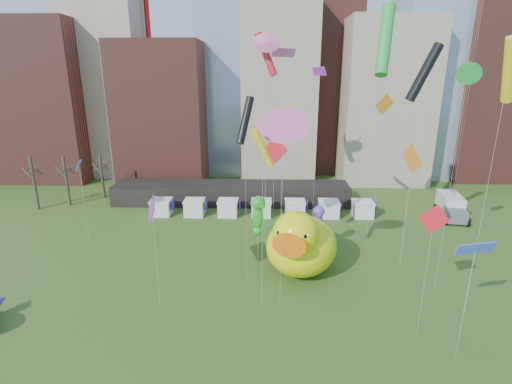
{
  "coord_description": "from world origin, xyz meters",
  "views": [
    {
      "loc": [
        1.61,
        -18.01,
        20.36
      ],
      "look_at": [
        0.9,
        9.08,
        12.0
      ],
      "focal_mm": 27.0,
      "sensor_mm": 36.0,
      "label": 1
    }
  ],
  "objects_px": {
    "big_duck": "(300,243)",
    "small_duck": "(317,234)",
    "seahorse_green": "(258,212)",
    "box_truck": "(451,206)",
    "seahorse_purple": "(318,219)"
  },
  "relations": [
    {
      "from": "big_duck",
      "to": "small_duck",
      "type": "bearing_deg",
      "value": 87.33
    },
    {
      "from": "small_duck",
      "to": "seahorse_green",
      "type": "distance_m",
      "value": 9.08
    },
    {
      "from": "big_duck",
      "to": "box_truck",
      "type": "xyz_separation_m",
      "value": [
        23.75,
        17.8,
        -1.91
      ]
    },
    {
      "from": "big_duck",
      "to": "seahorse_green",
      "type": "height_order",
      "value": "big_duck"
    },
    {
      "from": "big_duck",
      "to": "box_truck",
      "type": "bearing_deg",
      "value": 55.3
    },
    {
      "from": "small_duck",
      "to": "seahorse_green",
      "type": "bearing_deg",
      "value": -130.17
    },
    {
      "from": "small_duck",
      "to": "box_truck",
      "type": "height_order",
      "value": "small_duck"
    },
    {
      "from": "small_duck",
      "to": "seahorse_green",
      "type": "relative_size",
      "value": 0.64
    },
    {
      "from": "big_duck",
      "to": "small_duck",
      "type": "xyz_separation_m",
      "value": [
        2.74,
        7.09,
        -2.01
      ]
    },
    {
      "from": "big_duck",
      "to": "seahorse_green",
      "type": "distance_m",
      "value": 6.0
    },
    {
      "from": "seahorse_green",
      "to": "small_duck",
      "type": "bearing_deg",
      "value": 2.43
    },
    {
      "from": "small_duck",
      "to": "box_truck",
      "type": "relative_size",
      "value": 0.61
    },
    {
      "from": "seahorse_green",
      "to": "seahorse_purple",
      "type": "xyz_separation_m",
      "value": [
        6.96,
        1.65,
        -1.37
      ]
    },
    {
      "from": "small_duck",
      "to": "seahorse_purple",
      "type": "xyz_separation_m",
      "value": [
        -0.24,
        -2.03,
        2.75
      ]
    },
    {
      "from": "big_duck",
      "to": "seahorse_purple",
      "type": "distance_m",
      "value": 5.69
    }
  ]
}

